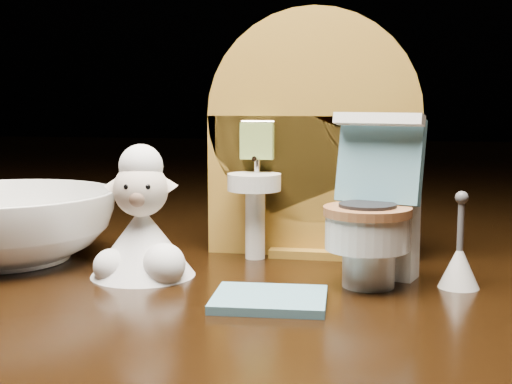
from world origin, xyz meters
TOP-DOWN VIEW (x-y plane):
  - backdrop_panel at (-0.00, 0.06)m, footprint 0.13×0.05m
  - toy_toilet at (0.04, 0.00)m, footprint 0.05×0.06m
  - bath_mat at (-0.01, -0.05)m, footprint 0.06×0.05m
  - toilet_brush at (0.08, 0.00)m, footprint 0.02×0.02m
  - plush_lamb at (-0.09, -0.01)m, footprint 0.06×0.06m
  - ceramic_bowl at (-0.18, 0.01)m, footprint 0.17×0.17m

SIDE VIEW (x-z plane):
  - bath_mat at x=-0.01m, z-range 0.00..0.00m
  - toilet_brush at x=0.08m, z-range -0.01..0.04m
  - ceramic_bowl at x=-0.18m, z-range 0.00..0.04m
  - plush_lamb at x=-0.09m, z-range -0.01..0.06m
  - toy_toilet at x=0.04m, z-range -0.01..0.08m
  - backdrop_panel at x=0.00m, z-range -0.01..0.14m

